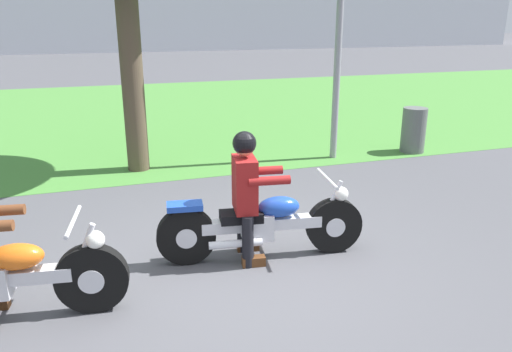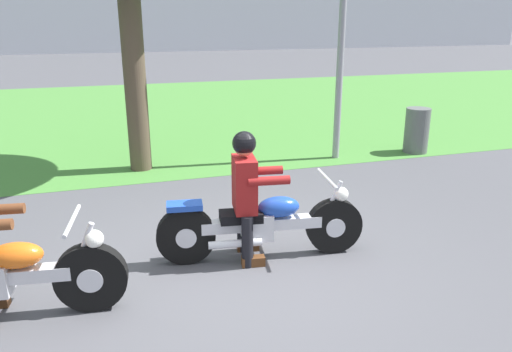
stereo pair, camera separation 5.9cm
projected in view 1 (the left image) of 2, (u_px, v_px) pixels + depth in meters
ground at (237, 270)px, 5.05m from camera, size 120.00×120.00×0.00m
grass_verge at (143, 113)px, 13.24m from camera, size 60.00×12.00×0.01m
motorcycle_lead at (263, 224)px, 5.20m from camera, size 2.19×0.66×0.86m
rider_lead at (247, 187)px, 5.05m from camera, size 0.59×0.51×1.38m
trash_can at (414, 130)px, 9.32m from camera, size 0.45×0.45×0.84m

